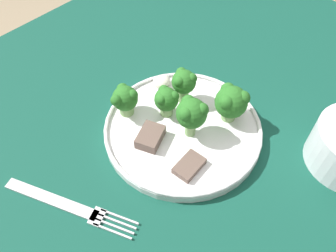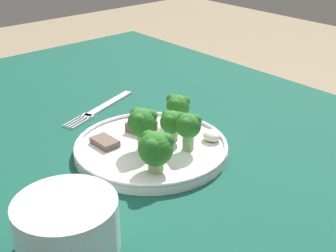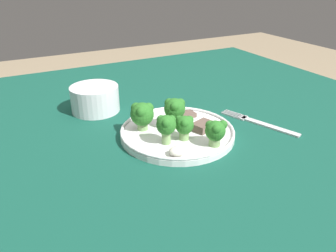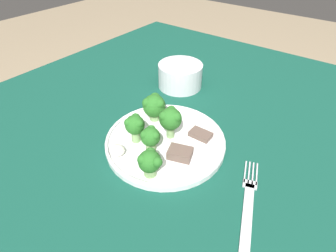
{
  "view_description": "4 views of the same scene",
  "coord_description": "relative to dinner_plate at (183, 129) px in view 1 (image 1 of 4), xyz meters",
  "views": [
    {
      "loc": [
        0.2,
        0.1,
        1.18
      ],
      "look_at": [
        -0.02,
        -0.1,
        0.81
      ],
      "focal_mm": 35.0,
      "sensor_mm": 36.0,
      "label": 1
    },
    {
      "loc": [
        -0.55,
        0.31,
        1.14
      ],
      "look_at": [
        -0.08,
        -0.1,
        0.83
      ],
      "focal_mm": 50.0,
      "sensor_mm": 36.0,
      "label": 2
    },
    {
      "loc": [
        -0.35,
        -0.62,
        1.11
      ],
      "look_at": [
        -0.08,
        -0.09,
        0.81
      ],
      "focal_mm": 35.0,
      "sensor_mm": 36.0,
      "label": 3
    },
    {
      "loc": [
        0.19,
        -0.4,
        1.14
      ],
      "look_at": [
        -0.04,
        -0.09,
        0.83
      ],
      "focal_mm": 28.0,
      "sensor_mm": 36.0,
      "label": 4
    }
  ],
  "objects": [
    {
      "name": "table",
      "position": [
        0.05,
        0.09,
        -0.11
      ],
      "size": [
        1.15,
        1.05,
        0.78
      ],
      "color": "#114738",
      "rests_on": "ground_plane"
    },
    {
      "name": "dinner_plate",
      "position": [
        0.0,
        0.0,
        0.0
      ],
      "size": [
        0.24,
        0.24,
        0.02
      ],
      "color": "white",
      "rests_on": "table"
    },
    {
      "name": "fork",
      "position": [
        0.19,
        -0.04,
        -0.01
      ],
      "size": [
        0.08,
        0.19,
        0.0
      ],
      "color": "silver",
      "rests_on": "table"
    },
    {
      "name": "broccoli_floret_near_rim_left",
      "position": [
        -0.01,
        -0.04,
        0.03
      ],
      "size": [
        0.04,
        0.04,
        0.05
      ],
      "color": "#7FA866",
      "rests_on": "dinner_plate"
    },
    {
      "name": "broccoli_floret_center_left",
      "position": [
        0.0,
        0.01,
        0.05
      ],
      "size": [
        0.05,
        0.04,
        0.07
      ],
      "color": "#7FA866",
      "rests_on": "dinner_plate"
    },
    {
      "name": "broccoli_floret_back_left",
      "position": [
        -0.05,
        -0.04,
        0.04
      ],
      "size": [
        0.04,
        0.04,
        0.06
      ],
      "color": "#7FA866",
      "rests_on": "dinner_plate"
    },
    {
      "name": "broccoli_floret_front_left",
      "position": [
        -0.06,
        0.04,
        0.04
      ],
      "size": [
        0.05,
        0.05,
        0.06
      ],
      "color": "#7FA866",
      "rests_on": "dinner_plate"
    },
    {
      "name": "broccoli_floret_center_back",
      "position": [
        0.03,
        -0.09,
        0.03
      ],
      "size": [
        0.04,
        0.04,
        0.05
      ],
      "color": "#7FA866",
      "rests_on": "dinner_plate"
    },
    {
      "name": "meat_slice_front_slice",
      "position": [
        0.05,
        -0.02,
        0.01
      ],
      "size": [
        0.05,
        0.04,
        0.02
      ],
      "color": "brown",
      "rests_on": "dinner_plate"
    },
    {
      "name": "meat_slice_middle_slice",
      "position": [
        0.05,
        0.05,
        0.01
      ],
      "size": [
        0.04,
        0.03,
        0.01
      ],
      "color": "brown",
      "rests_on": "dinner_plate"
    },
    {
      "name": "sauce_dollop",
      "position": [
        -0.05,
        -0.09,
        0.01
      ],
      "size": [
        0.03,
        0.03,
        0.02
      ],
      "color": "silver",
      "rests_on": "dinner_plate"
    }
  ]
}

